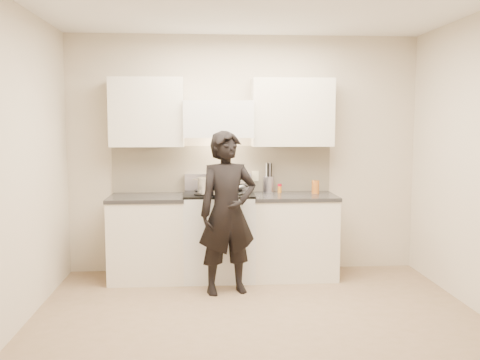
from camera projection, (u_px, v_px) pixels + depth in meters
name	position (u px, v px, depth m)	size (l,w,h in m)	color
ground_plane	(259.00, 324.00, 4.56)	(4.00, 4.00, 0.00)	#8B6F57
room_shell	(249.00, 135.00, 4.76)	(4.04, 3.54, 2.70)	#C0B49D
stove	(219.00, 235.00, 5.90)	(0.76, 0.65, 0.96)	silver
counter_right	(293.00, 235.00, 5.96)	(0.92, 0.67, 0.92)	silver
counter_left	(148.00, 237.00, 5.85)	(0.82, 0.67, 0.92)	silver
wok	(236.00, 181.00, 6.00)	(0.36, 0.45, 0.29)	silver
stock_pot	(210.00, 186.00, 5.69)	(0.36, 0.31, 0.17)	silver
utensil_crock	(269.00, 183.00, 6.13)	(0.13, 0.13, 0.33)	#A8A4BC
spice_jar	(280.00, 188.00, 6.07)	(0.04, 0.04, 0.10)	orange
oil_glass	(315.00, 187.00, 6.00)	(0.09, 0.09, 0.15)	#B25D1F
person	(227.00, 213.00, 5.33)	(0.60, 0.39, 1.63)	black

